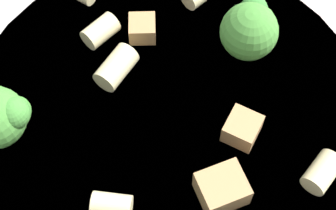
{
  "coord_description": "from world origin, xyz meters",
  "views": [
    {
      "loc": [
        -0.01,
        -0.16,
        0.35
      ],
      "look_at": [
        0.0,
        0.0,
        0.04
      ],
      "focal_mm": 60.0,
      "sensor_mm": 36.0,
      "label": 1
    }
  ],
  "objects_px": {
    "broccoli_floret_0": "(249,29)",
    "rigatoni_4": "(100,31)",
    "pasta_bowl": "(168,123)",
    "rigatoni_0": "(116,67)",
    "chicken_chunk_1": "(242,129)",
    "chicken_chunk_3": "(142,29)",
    "rigatoni_5": "(112,206)",
    "chicken_chunk_0": "(222,189)",
    "rigatoni_2": "(322,172)"
  },
  "relations": [
    {
      "from": "pasta_bowl",
      "to": "chicken_chunk_1",
      "type": "height_order",
      "value": "chicken_chunk_1"
    },
    {
      "from": "pasta_bowl",
      "to": "rigatoni_4",
      "type": "xyz_separation_m",
      "value": [
        -0.04,
        0.06,
        0.02
      ]
    },
    {
      "from": "rigatoni_4",
      "to": "chicken_chunk_1",
      "type": "height_order",
      "value": "same"
    },
    {
      "from": "broccoli_floret_0",
      "to": "rigatoni_2",
      "type": "distance_m",
      "value": 0.1
    },
    {
      "from": "rigatoni_4",
      "to": "chicken_chunk_0",
      "type": "bearing_deg",
      "value": -57.63
    },
    {
      "from": "rigatoni_4",
      "to": "rigatoni_0",
      "type": "bearing_deg",
      "value": -69.79
    },
    {
      "from": "pasta_bowl",
      "to": "rigatoni_0",
      "type": "bearing_deg",
      "value": 137.59
    },
    {
      "from": "chicken_chunk_3",
      "to": "rigatoni_5",
      "type": "bearing_deg",
      "value": -98.73
    },
    {
      "from": "broccoli_floret_0",
      "to": "rigatoni_5",
      "type": "height_order",
      "value": "broccoli_floret_0"
    },
    {
      "from": "pasta_bowl",
      "to": "chicken_chunk_0",
      "type": "distance_m",
      "value": 0.07
    },
    {
      "from": "chicken_chunk_1",
      "to": "chicken_chunk_3",
      "type": "bearing_deg",
      "value": 127.88
    },
    {
      "from": "pasta_bowl",
      "to": "rigatoni_4",
      "type": "height_order",
      "value": "rigatoni_4"
    },
    {
      "from": "rigatoni_5",
      "to": "chicken_chunk_0",
      "type": "distance_m",
      "value": 0.06
    },
    {
      "from": "broccoli_floret_0",
      "to": "chicken_chunk_1",
      "type": "distance_m",
      "value": 0.06
    },
    {
      "from": "rigatoni_4",
      "to": "pasta_bowl",
      "type": "bearing_deg",
      "value": -53.83
    },
    {
      "from": "pasta_bowl",
      "to": "chicken_chunk_0",
      "type": "relative_size",
      "value": 10.87
    },
    {
      "from": "rigatoni_0",
      "to": "rigatoni_5",
      "type": "relative_size",
      "value": 1.26
    },
    {
      "from": "rigatoni_0",
      "to": "rigatoni_5",
      "type": "bearing_deg",
      "value": -91.13
    },
    {
      "from": "rigatoni_4",
      "to": "chicken_chunk_3",
      "type": "bearing_deg",
      "value": 2.74
    },
    {
      "from": "chicken_chunk_3",
      "to": "rigatoni_4",
      "type": "bearing_deg",
      "value": -177.26
    },
    {
      "from": "rigatoni_4",
      "to": "chicken_chunk_1",
      "type": "bearing_deg",
      "value": -40.73
    },
    {
      "from": "rigatoni_4",
      "to": "chicken_chunk_3",
      "type": "xyz_separation_m",
      "value": [
        0.03,
        0.0,
        -0.0
      ]
    },
    {
      "from": "broccoli_floret_0",
      "to": "rigatoni_5",
      "type": "distance_m",
      "value": 0.14
    },
    {
      "from": "rigatoni_2",
      "to": "rigatoni_4",
      "type": "relative_size",
      "value": 1.0
    },
    {
      "from": "broccoli_floret_0",
      "to": "rigatoni_4",
      "type": "relative_size",
      "value": 1.9
    },
    {
      "from": "rigatoni_2",
      "to": "chicken_chunk_1",
      "type": "height_order",
      "value": "same"
    },
    {
      "from": "rigatoni_4",
      "to": "rigatoni_5",
      "type": "distance_m",
      "value": 0.12
    },
    {
      "from": "rigatoni_2",
      "to": "rigatoni_0",
      "type": "bearing_deg",
      "value": 147.88
    },
    {
      "from": "broccoli_floret_0",
      "to": "chicken_chunk_0",
      "type": "bearing_deg",
      "value": -103.48
    },
    {
      "from": "pasta_bowl",
      "to": "rigatoni_2",
      "type": "height_order",
      "value": "rigatoni_2"
    },
    {
      "from": "rigatoni_0",
      "to": "broccoli_floret_0",
      "type": "bearing_deg",
      "value": 9.62
    },
    {
      "from": "broccoli_floret_0",
      "to": "rigatoni_0",
      "type": "height_order",
      "value": "broccoli_floret_0"
    },
    {
      "from": "rigatoni_5",
      "to": "chicken_chunk_1",
      "type": "distance_m",
      "value": 0.09
    },
    {
      "from": "broccoli_floret_0",
      "to": "chicken_chunk_0",
      "type": "relative_size",
      "value": 1.68
    },
    {
      "from": "rigatoni_4",
      "to": "rigatoni_5",
      "type": "height_order",
      "value": "same"
    },
    {
      "from": "broccoli_floret_0",
      "to": "rigatoni_4",
      "type": "height_order",
      "value": "broccoli_floret_0"
    },
    {
      "from": "rigatoni_0",
      "to": "chicken_chunk_1",
      "type": "relative_size",
      "value": 1.39
    },
    {
      "from": "rigatoni_2",
      "to": "rigatoni_5",
      "type": "relative_size",
      "value": 1.05
    },
    {
      "from": "broccoli_floret_0",
      "to": "rigatoni_0",
      "type": "relative_size",
      "value": 1.57
    },
    {
      "from": "broccoli_floret_0",
      "to": "chicken_chunk_1",
      "type": "relative_size",
      "value": 2.19
    },
    {
      "from": "rigatoni_2",
      "to": "rigatoni_4",
      "type": "xyz_separation_m",
      "value": [
        -0.13,
        0.1,
        -0.0
      ]
    },
    {
      "from": "rigatoni_4",
      "to": "chicken_chunk_0",
      "type": "relative_size",
      "value": 0.89
    },
    {
      "from": "pasta_bowl",
      "to": "broccoli_floret_0",
      "type": "distance_m",
      "value": 0.08
    },
    {
      "from": "chicken_chunk_1",
      "to": "rigatoni_4",
      "type": "bearing_deg",
      "value": 139.27
    },
    {
      "from": "broccoli_floret_0",
      "to": "chicken_chunk_1",
      "type": "height_order",
      "value": "broccoli_floret_0"
    },
    {
      "from": "pasta_bowl",
      "to": "rigatoni_0",
      "type": "xyz_separation_m",
      "value": [
        -0.03,
        0.03,
        0.02
      ]
    },
    {
      "from": "pasta_bowl",
      "to": "chicken_chunk_1",
      "type": "bearing_deg",
      "value": -20.29
    },
    {
      "from": "chicken_chunk_1",
      "to": "broccoli_floret_0",
      "type": "bearing_deg",
      "value": 82.31
    },
    {
      "from": "chicken_chunk_0",
      "to": "chicken_chunk_1",
      "type": "distance_m",
      "value": 0.04
    },
    {
      "from": "rigatoni_0",
      "to": "chicken_chunk_3",
      "type": "xyz_separation_m",
      "value": [
        0.02,
        0.03,
        -0.0
      ]
    }
  ]
}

